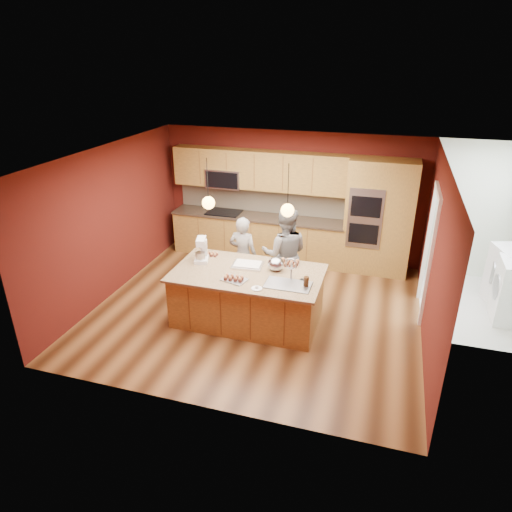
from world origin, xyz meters
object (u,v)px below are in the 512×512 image
(person_right, at_px, (285,254))
(stand_mixer, at_px, (202,251))
(person_left, at_px, (243,255))
(island, at_px, (249,296))
(mixing_bowl, at_px, (276,264))

(person_right, bearing_deg, stand_mixer, 18.72)
(person_left, relative_size, stand_mixer, 3.53)
(person_left, bearing_deg, island, 117.66)
(island, relative_size, stand_mixer, 5.81)
(island, xyz_separation_m, person_right, (0.38, 0.93, 0.40))
(island, height_order, person_right, person_right)
(mixing_bowl, bearing_deg, island, -153.18)
(island, bearing_deg, mixing_bowl, 26.82)
(person_left, xyz_separation_m, person_right, (0.78, 0.00, 0.12))
(person_right, bearing_deg, mixing_bowl, 79.92)
(person_left, xyz_separation_m, mixing_bowl, (0.80, -0.73, 0.26))
(stand_mixer, distance_m, mixing_bowl, 1.29)
(stand_mixer, bearing_deg, person_right, 14.61)
(person_left, distance_m, mixing_bowl, 1.12)
(person_left, bearing_deg, mixing_bowl, 142.23)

